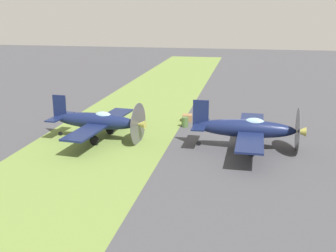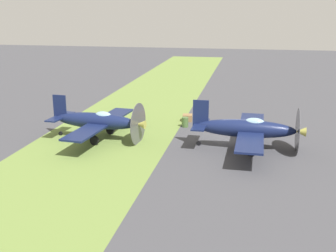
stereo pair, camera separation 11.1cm
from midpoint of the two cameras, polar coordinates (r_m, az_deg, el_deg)
name	(u,v)px [view 1 (the left image)]	position (r m, az deg, el deg)	size (l,w,h in m)	color
ground_plane	(237,142)	(34.42, 9.21, -2.20)	(160.00, 160.00, 0.00)	#424247
grass_verge	(110,135)	(36.27, -8.00, -1.21)	(120.00, 11.00, 0.01)	olive
airplane_lead	(248,129)	(32.58, 10.63, -0.35)	(10.70, 8.50, 3.83)	#141E47
airplane_wingman	(98,121)	(34.89, -9.56, 0.66)	(10.34, 8.19, 3.67)	#141E47
fuel_drum	(185,122)	(38.25, 2.21, 0.53)	(0.60, 0.60, 0.90)	#476633
supply_crate	(187,118)	(40.29, 2.54, 1.12)	(0.90, 0.90, 0.64)	olive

